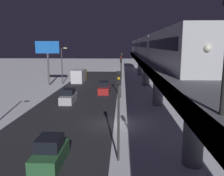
{
  "coord_description": "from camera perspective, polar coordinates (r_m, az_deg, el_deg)",
  "views": [
    {
      "loc": [
        -1.63,
        23.42,
        8.13
      ],
      "look_at": [
        -0.11,
        -10.38,
        1.92
      ],
      "focal_mm": 37.59,
      "sensor_mm": 36.0,
      "label": 1
    }
  ],
  "objects": [
    {
      "name": "commercial_billboard",
      "position": [
        48.96,
        -15.41,
        8.51
      ],
      "size": [
        4.8,
        0.36,
        8.9
      ],
      "color": "#4C4C51",
      "rests_on": "ground_plane"
    },
    {
      "name": "ground_plane",
      "position": [
        24.84,
        -1.34,
        -8.7
      ],
      "size": [
        240.0,
        240.0,
        0.0
      ],
      "primitive_type": "plane",
      "color": "white"
    },
    {
      "name": "sedan_silver",
      "position": [
        34.29,
        -10.55,
        -2.12
      ],
      "size": [
        1.8,
        4.34,
        1.97
      ],
      "color": "#B2B2B7",
      "rests_on": "ground_plane"
    },
    {
      "name": "subway_train",
      "position": [
        50.95,
        8.17,
        10.02
      ],
      "size": [
        2.94,
        74.07,
        3.4
      ],
      "color": "#B7BABF",
      "rests_on": "elevated_railway"
    },
    {
      "name": "sedan_red",
      "position": [
        40.42,
        -1.93,
        -0.07
      ],
      "size": [
        1.91,
        4.67,
        1.97
      ],
      "rotation": [
        0.0,
        0.0,
        3.14
      ],
      "color": "#A51E1E",
      "rests_on": "ground_plane"
    },
    {
      "name": "traffic_light_far",
      "position": [
        56.61,
        2.34,
        6.41
      ],
      "size": [
        0.32,
        0.44,
        6.4
      ],
      "color": "#2D2D2D",
      "rests_on": "ground_plane"
    },
    {
      "name": "street_lamp_far",
      "position": [
        50.1,
        -11.85,
        6.39
      ],
      "size": [
        1.35,
        0.44,
        7.65
      ],
      "color": "#38383D",
      "rests_on": "ground_plane"
    },
    {
      "name": "elevated_railway",
      "position": [
        24.07,
        13.99,
        3.32
      ],
      "size": [
        5.0,
        97.89,
        6.09
      ],
      "color": "slate",
      "rests_on": "ground_plane"
    },
    {
      "name": "traffic_light_mid",
      "position": [
        36.21,
        2.18,
        4.16
      ],
      "size": [
        0.32,
        0.44,
        6.4
      ],
      "color": "#2D2D2D",
      "rests_on": "ground_plane"
    },
    {
      "name": "traffic_light_near",
      "position": [
        16.02,
        1.62,
        -3.82
      ],
      "size": [
        0.32,
        0.44,
        6.4
      ],
      "color": "#2D2D2D",
      "rests_on": "ground_plane"
    },
    {
      "name": "avenue_asphalt",
      "position": [
        25.59,
        -12.05,
        -8.35
      ],
      "size": [
        11.0,
        97.89,
        0.01
      ],
      "primitive_type": "cube",
      "color": "#28282D",
      "rests_on": "ground_plane"
    },
    {
      "name": "box_truck",
      "position": [
        53.39,
        -7.97,
        3.01
      ],
      "size": [
        2.4,
        7.4,
        2.8
      ],
      "color": "gold",
      "rests_on": "ground_plane"
    },
    {
      "name": "sedan_green_2",
      "position": [
        17.31,
        -14.81,
        -15.03
      ],
      "size": [
        1.8,
        4.01,
        1.97
      ],
      "rotation": [
        0.0,
        0.0,
        3.14
      ],
      "color": "#2D6038",
      "rests_on": "ground_plane"
    }
  ]
}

